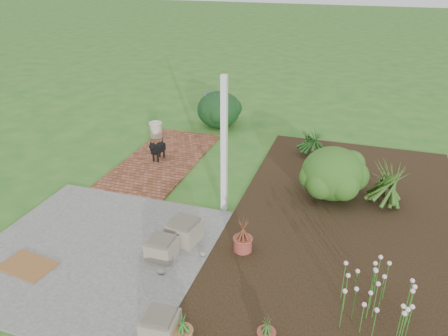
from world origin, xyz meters
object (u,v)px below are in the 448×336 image
(stone_trough_near, at_px, (160,326))
(cream_ceramic_urn, at_px, (156,130))
(black_dog, at_px, (157,149))
(evergreen_shrub, at_px, (333,172))

(stone_trough_near, xyz_separation_m, cream_ceramic_urn, (-2.90, 5.85, 0.06))
(stone_trough_near, relative_size, black_dog, 0.74)
(stone_trough_near, bearing_deg, cream_ceramic_urn, 116.37)
(stone_trough_near, bearing_deg, black_dog, 116.12)
(black_dog, height_order, cream_ceramic_urn, black_dog)
(black_dog, distance_m, cream_ceramic_urn, 1.42)
(cream_ceramic_urn, bearing_deg, evergreen_shrub, -20.42)
(evergreen_shrub, bearing_deg, black_dog, 173.71)
(black_dog, relative_size, evergreen_shrub, 0.47)
(stone_trough_near, distance_m, evergreen_shrub, 4.48)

